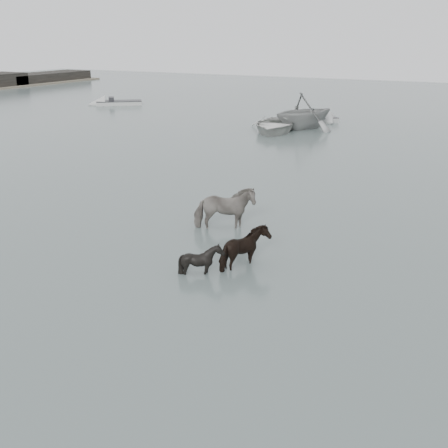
{
  "coord_description": "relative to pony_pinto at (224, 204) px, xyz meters",
  "views": [
    {
      "loc": [
        8.19,
        -13.71,
        6.51
      ],
      "look_at": [
        0.78,
        0.57,
        1.0
      ],
      "focal_mm": 45.0,
      "sensor_mm": 36.0,
      "label": 1
    }
  ],
  "objects": [
    {
      "name": "ground",
      "position": [
        0.31,
        -2.7,
        -0.89
      ],
      "size": [
        140.0,
        140.0,
        0.0
      ],
      "primitive_type": "plane",
      "color": "#4B5955",
      "rests_on": "ground"
    },
    {
      "name": "pony_pinto",
      "position": [
        0.0,
        0.0,
        0.0
      ],
      "size": [
        2.32,
        1.89,
        1.79
      ],
      "primitive_type": "imported",
      "rotation": [
        0.0,
        0.0,
        2.09
      ],
      "color": "black",
      "rests_on": "ground"
    },
    {
      "name": "pony_dark",
      "position": [
        2.1,
        -2.69,
        -0.2
      ],
      "size": [
        1.29,
        1.47,
        1.39
      ],
      "primitive_type": "imported",
      "rotation": [
        0.0,
        0.0,
        1.66
      ],
      "color": "black",
      "rests_on": "ground"
    },
    {
      "name": "pony_black",
      "position": [
        1.18,
        -3.69,
        -0.32
      ],
      "size": [
        1.2,
        1.11,
        1.14
      ],
      "primitive_type": "imported",
      "rotation": [
        0.0,
        0.0,
        1.37
      ],
      "color": "black",
      "rests_on": "ground"
    },
    {
      "name": "rowboat_lead",
      "position": [
        -6.32,
        19.67,
        -0.32
      ],
      "size": [
        5.0,
        6.22,
        1.14
      ],
      "primitive_type": "imported",
      "rotation": [
        0.0,
        0.0,
        0.21
      ],
      "color": "beige",
      "rests_on": "ground"
    },
    {
      "name": "rowboat_trail",
      "position": [
        -4.91,
        21.77,
        0.43
      ],
      "size": [
        6.2,
        6.48,
        2.65
      ],
      "primitive_type": "imported",
      "rotation": [
        0.0,
        0.0,
        2.65
      ],
      "color": "gray",
      "rests_on": "ground"
    },
    {
      "name": "skiff_outer",
      "position": [
        -25.17,
        26.88,
        -0.52
      ],
      "size": [
        5.56,
        4.86,
        0.75
      ],
      "primitive_type": null,
      "rotation": [
        0.0,
        0.0,
        3.81
      ],
      "color": "#B0B1AC",
      "rests_on": "ground"
    },
    {
      "name": "skiff_mid",
      "position": [
        -5.17,
        26.17,
        -0.52
      ],
      "size": [
        4.33,
        4.49,
        0.75
      ],
      "primitive_type": null,
      "rotation": [
        0.0,
        0.0,
        -0.82
      ],
      "color": "#A0A2A0",
      "rests_on": "ground"
    }
  ]
}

